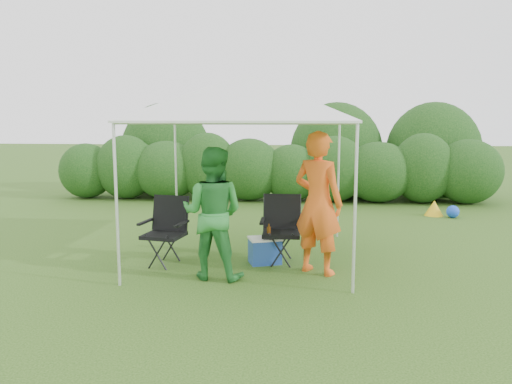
# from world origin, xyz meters

# --- Properties ---
(ground) EXTENTS (70.00, 70.00, 0.00)m
(ground) POSITION_xyz_m (0.00, 0.00, 0.00)
(ground) COLOR #3C621F
(hedge) EXTENTS (11.69, 1.53, 1.80)m
(hedge) POSITION_xyz_m (0.14, 6.00, 0.83)
(hedge) COLOR #214B18
(hedge) RESTS_ON ground
(canopy) EXTENTS (3.10, 3.10, 2.83)m
(canopy) POSITION_xyz_m (0.00, 0.50, 2.46)
(canopy) COLOR silver
(canopy) RESTS_ON ground
(chair_right) EXTENTS (0.63, 0.57, 1.01)m
(chair_right) POSITION_xyz_m (0.55, 0.33, 0.57)
(chair_right) COLOR black
(chair_right) RESTS_ON ground
(chair_left) EXTENTS (0.70, 0.66, 1.01)m
(chair_left) POSITION_xyz_m (-1.16, 0.06, 0.57)
(chair_left) COLOR black
(chair_left) RESTS_ON ground
(man) EXTENTS (0.87, 0.78, 1.99)m
(man) POSITION_xyz_m (1.07, -0.20, 1.00)
(man) COLOR #FF611C
(man) RESTS_ON ground
(woman) EXTENTS (0.96, 0.79, 1.79)m
(woman) POSITION_xyz_m (-0.34, -0.55, 0.89)
(woman) COLOR #2A8133
(woman) RESTS_ON ground
(cooler) EXTENTS (0.56, 0.48, 0.40)m
(cooler) POSITION_xyz_m (0.31, 0.19, 0.20)
(cooler) COLOR #22499E
(cooler) RESTS_ON ground
(bottle) EXTENTS (0.06, 0.06, 0.22)m
(bottle) POSITION_xyz_m (0.37, 0.15, 0.50)
(bottle) COLOR #592D0C
(bottle) RESTS_ON cooler
(lawn_toy) EXTENTS (0.69, 0.57, 0.34)m
(lawn_toy) POSITION_xyz_m (3.89, 4.21, 0.16)
(lawn_toy) COLOR yellow
(lawn_toy) RESTS_ON ground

